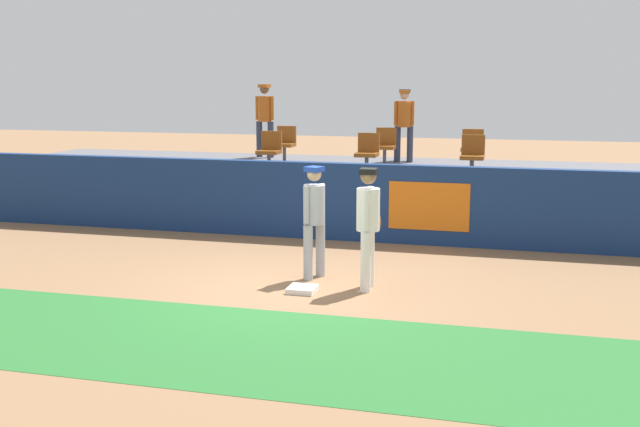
{
  "coord_description": "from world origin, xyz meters",
  "views": [
    {
      "loc": [
        3.26,
        -10.61,
        3.09
      ],
      "look_at": [
        0.15,
        0.89,
        1.0
      ],
      "focal_mm": 43.32,
      "sensor_mm": 36.0,
      "label": 1
    }
  ],
  "objects": [
    {
      "name": "ground_plane",
      "position": [
        0.0,
        0.0,
        0.0
      ],
      "size": [
        60.0,
        60.0,
        0.0
      ],
      "primitive_type": "plane",
      "color": "#846042"
    },
    {
      "name": "grass_foreground_strip",
      "position": [
        0.0,
        -2.51,
        0.0
      ],
      "size": [
        18.0,
        2.8,
        0.01
      ],
      "primitive_type": "cube",
      "color": "#26662B",
      "rests_on": "ground_plane"
    },
    {
      "name": "first_base",
      "position": [
        0.15,
        -0.11,
        0.04
      ],
      "size": [
        0.4,
        0.4,
        0.08
      ],
      "primitive_type": "cube",
      "color": "white",
      "rests_on": "ground_plane"
    },
    {
      "name": "player_fielder_home",
      "position": [
        1.04,
        0.31,
        1.04
      ],
      "size": [
        0.35,
        0.56,
        1.8
      ],
      "rotation": [
        0.0,
        0.0,
        -1.54
      ],
      "color": "white",
      "rests_on": "ground_plane"
    },
    {
      "name": "player_runner_visitor",
      "position": [
        0.11,
        0.71,
        1.02
      ],
      "size": [
        0.43,
        0.46,
        1.76
      ],
      "rotation": [
        0.0,
        0.0,
        -1.96
      ],
      "color": "#9EA3AD",
      "rests_on": "ground_plane"
    },
    {
      "name": "field_wall",
      "position": [
        0.01,
        3.67,
        0.75
      ],
      "size": [
        18.0,
        0.26,
        1.49
      ],
      "color": "navy",
      "rests_on": "ground_plane"
    },
    {
      "name": "bleacher_platform",
      "position": [
        0.0,
        6.24,
        0.56
      ],
      "size": [
        18.0,
        4.8,
        1.13
      ],
      "primitive_type": "cube",
      "color": "#59595E",
      "rests_on": "ground_plane"
    },
    {
      "name": "seat_front_right",
      "position": [
        2.19,
        5.11,
        1.6
      ],
      "size": [
        0.46,
        0.44,
        0.84
      ],
      "color": "#4C4C51",
      "rests_on": "bleacher_platform"
    },
    {
      "name": "seat_front_center",
      "position": [
        0.03,
        5.11,
        1.6
      ],
      "size": [
        0.45,
        0.44,
        0.84
      ],
      "color": "#4C4C51",
      "rests_on": "bleacher_platform"
    },
    {
      "name": "seat_back_right",
      "position": [
        2.05,
        6.91,
        1.6
      ],
      "size": [
        0.47,
        0.44,
        0.84
      ],
      "color": "#4C4C51",
      "rests_on": "bleacher_platform"
    },
    {
      "name": "seat_back_left",
      "position": [
        -2.34,
        6.91,
        1.6
      ],
      "size": [
        0.46,
        0.44,
        0.84
      ],
      "color": "#4C4C51",
      "rests_on": "bleacher_platform"
    },
    {
      "name": "seat_back_center",
      "position": [
        0.08,
        6.91,
        1.6
      ],
      "size": [
        0.46,
        0.44,
        0.84
      ],
      "color": "#4C4C51",
      "rests_on": "bleacher_platform"
    },
    {
      "name": "seat_front_left",
      "position": [
        -2.11,
        5.11,
        1.6
      ],
      "size": [
        0.46,
        0.44,
        0.84
      ],
      "color": "#4C4C51",
      "rests_on": "bleacher_platform"
    },
    {
      "name": "spectator_hooded",
      "position": [
        -3.14,
        7.77,
        2.18
      ],
      "size": [
        0.5,
        0.4,
        1.82
      ],
      "rotation": [
        0.0,
        0.0,
        2.98
      ],
      "color": "#33384C",
      "rests_on": "bleacher_platform"
    },
    {
      "name": "spectator_capped",
      "position": [
        0.41,
        7.49,
        2.11
      ],
      "size": [
        0.46,
        0.38,
        1.69
      ],
      "rotation": [
        0.0,
        0.0,
        3.36
      ],
      "color": "#33384C",
      "rests_on": "bleacher_platform"
    },
    {
      "name": "spectator_casual",
      "position": [
        0.37,
        7.82,
        2.12
      ],
      "size": [
        0.48,
        0.33,
        1.7
      ],
      "rotation": [
        0.0,
        0.0,
        3.11
      ],
      "color": "#33384C",
      "rests_on": "bleacher_platform"
    }
  ]
}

